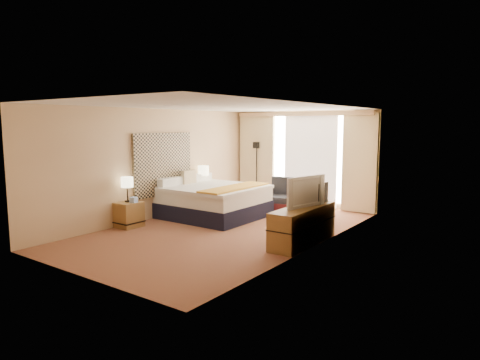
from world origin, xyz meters
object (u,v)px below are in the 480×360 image
Objects in this scene: nightstand_left at (129,215)px; bed at (213,200)px; lamp_left at (127,183)px; floor_lamp at (257,159)px; lamp_right at (203,171)px; loveseat at (292,201)px; television at (302,191)px; desk_chair at (316,213)px; media_dresser at (303,225)px; nightstand_right at (203,199)px.

bed reaches higher than nightstand_left.
lamp_left is at bearing -113.94° from bed.
lamp_right is at bearing -104.16° from floor_lamp.
loveseat is 0.85× the size of floor_lamp.
television reaches higher than loveseat.
desk_chair is 1.09× the size of television.
media_dresser is 3.00× the size of lamp_right.
loveseat is at bearing -25.71° from floor_lamp.
bed is 2.15m from lamp_left.
floor_lamp is (0.46, 4.35, 0.95)m from nightstand_left.
desk_chair is 2.00× the size of lamp_left.
bed is at bearing -37.15° from lamp_right.
lamp_left is at bearing -96.46° from floor_lamp.
lamp_right is (-2.08, -1.05, 0.73)m from loveseat.
floor_lamp reaches higher than media_dresser.
media_dresser is 1.78× the size of television.
lamp_right is at bearing 90.08° from nightstand_left.
lamp_left is at bearing -164.38° from media_dresser.
media_dresser is 1.22× the size of loveseat.
bed is at bearing -81.90° from floor_lamp.
nightstand_left is 3.88m from television.
television is (2.84, -0.81, 0.59)m from bed.
nightstand_right is (0.00, 2.50, 0.00)m from nightstand_left.
television is at bearing -67.81° from loveseat.
desk_chair is 4.08m from lamp_left.
bed is at bearing -137.45° from loveseat.
nightstand_right is at bearing 166.95° from desk_chair.
nightstand_right is at bearing 89.26° from lamp_left.
television reaches higher than nightstand_right.
television is (3.65, 1.09, 0.72)m from nightstand_left.
television is (3.65, -1.41, 0.72)m from nightstand_right.
bed is (-2.89, 0.85, 0.05)m from media_dresser.
television reaches higher than lamp_right.
loveseat is (1.27, 1.67, -0.12)m from bed.
loveseat is at bearing 122.72° from media_dresser.
nightstand_left is at bearing -90.00° from nightstand_right.
lamp_left reaches higher than loveseat.
television reaches higher than nightstand_left.
lamp_left is at bearing -130.80° from loveseat.
lamp_left is 0.55× the size of television.
lamp_right is at bearing 142.85° from bed.
television is (3.65, -1.43, -0.02)m from lamp_right.
media_dresser is at bearing -45.52° from floor_lamp.
lamp_left reaches higher than media_dresser.
floor_lamp is at bearing 144.18° from loveseat.
lamp_right is at bearing 166.74° from desk_chair.
loveseat is at bearing 27.19° from nightstand_right.
television reaches higher than media_dresser.
lamp_left is 3.84m from television.
floor_lamp reaches higher than bed.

